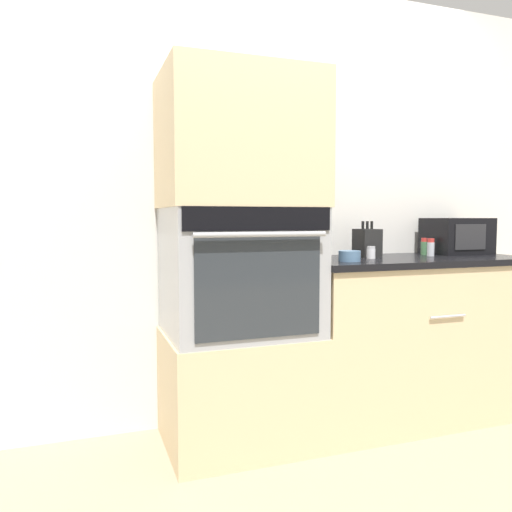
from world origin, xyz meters
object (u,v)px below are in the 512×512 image
at_px(microwave, 457,236).
at_px(condiment_jar_far, 371,253).
at_px(wall_oven, 239,271).
at_px(bowl, 349,256).
at_px(knife_block, 367,243).
at_px(condiment_jar_mid, 431,248).
at_px(condiment_jar_near, 424,247).
at_px(condiment_jar_back, 376,250).

bearing_deg(microwave, condiment_jar_far, -169.46).
height_order(wall_oven, bowl, wall_oven).
xyz_separation_m(microwave, knife_block, (-0.65, -0.01, -0.03)).
distance_m(condiment_jar_mid, condiment_jar_far, 0.43).
relative_size(wall_oven, microwave, 2.00).
relative_size(bowl, condiment_jar_mid, 1.09).
xyz_separation_m(condiment_jar_near, condiment_jar_mid, (-0.03, -0.10, 0.00)).
distance_m(wall_oven, condiment_jar_back, 0.96).
height_order(knife_block, condiment_jar_back, knife_block).
bearing_deg(knife_block, condiment_jar_near, 1.75).
bearing_deg(bowl, condiment_jar_mid, 13.69).
relative_size(condiment_jar_near, condiment_jar_back, 1.50).
distance_m(microwave, condiment_jar_mid, 0.29).
xyz_separation_m(condiment_jar_near, condiment_jar_far, (-0.46, -0.14, -0.02)).
relative_size(knife_block, condiment_jar_near, 2.00).
height_order(wall_oven, condiment_jar_back, wall_oven).
xyz_separation_m(knife_block, condiment_jar_far, (-0.05, -0.12, -0.05)).
bearing_deg(condiment_jar_back, condiment_jar_far, -129.09).
distance_m(condiment_jar_mid, condiment_jar_back, 0.31).
bearing_deg(condiment_jar_back, condiment_jar_mid, -34.24).
distance_m(knife_block, condiment_jar_mid, 0.39).
bearing_deg(condiment_jar_near, condiment_jar_back, 165.19).
height_order(condiment_jar_near, condiment_jar_back, condiment_jar_near).
height_order(wall_oven, microwave, wall_oven).
distance_m(wall_oven, bowl, 0.58).
xyz_separation_m(wall_oven, condiment_jar_near, (1.22, 0.13, 0.09)).
xyz_separation_m(knife_block, condiment_jar_near, (0.41, 0.01, -0.03)).
relative_size(microwave, condiment_jar_back, 5.29).
distance_m(bowl, condiment_jar_mid, 0.65).
bearing_deg(microwave, condiment_jar_near, 178.36).
xyz_separation_m(bowl, condiment_jar_mid, (0.63, 0.15, 0.02)).
bearing_deg(wall_oven, knife_block, 8.24).
bearing_deg(microwave, knife_block, -179.50).
height_order(knife_block, condiment_jar_mid, knife_block).
bearing_deg(wall_oven, microwave, 4.83).
height_order(microwave, condiment_jar_back, microwave).
bearing_deg(wall_oven, condiment_jar_near, 6.08).
bearing_deg(condiment_jar_mid, microwave, 18.99).
height_order(bowl, condiment_jar_near, condiment_jar_near).
xyz_separation_m(wall_oven, bowl, (0.56, -0.12, 0.07)).
bearing_deg(condiment_jar_back, condiment_jar_near, -14.81).
distance_m(bowl, condiment_jar_far, 0.23).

